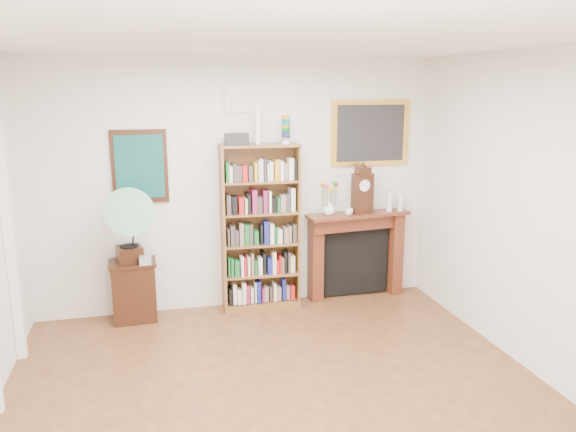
# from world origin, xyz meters

# --- Properties ---
(room) EXTENTS (4.51, 5.01, 2.81)m
(room) POSITION_xyz_m (0.00, 0.00, 1.40)
(room) COLOR #542C19
(room) RESTS_ON ground
(teal_poster) EXTENTS (0.58, 0.04, 0.78)m
(teal_poster) POSITION_xyz_m (-1.05, 2.48, 1.65)
(teal_poster) COLOR black
(teal_poster) RESTS_ON back_wall
(small_picture) EXTENTS (0.26, 0.04, 0.30)m
(small_picture) POSITION_xyz_m (0.00, 2.48, 2.35)
(small_picture) COLOR white
(small_picture) RESTS_ON back_wall
(gilt_painting) EXTENTS (0.95, 0.04, 0.75)m
(gilt_painting) POSITION_xyz_m (1.55, 2.48, 1.95)
(gilt_painting) COLOR gold
(gilt_painting) RESTS_ON back_wall
(bookshelf) EXTENTS (0.87, 0.34, 2.15)m
(bookshelf) POSITION_xyz_m (0.22, 2.33, 1.05)
(bookshelf) COLOR brown
(bookshelf) RESTS_ON floor
(side_cabinet) EXTENTS (0.50, 0.37, 0.66)m
(side_cabinet) POSITION_xyz_m (-1.18, 2.30, 0.33)
(side_cabinet) COLOR black
(side_cabinet) RESTS_ON floor
(fireplace) EXTENTS (1.25, 0.41, 1.04)m
(fireplace) POSITION_xyz_m (1.38, 2.41, 0.60)
(fireplace) COLOR #4C2611
(fireplace) RESTS_ON floor
(gramophone) EXTENTS (0.63, 0.72, 0.83)m
(gramophone) POSITION_xyz_m (-1.21, 2.20, 1.13)
(gramophone) COLOR black
(gramophone) RESTS_ON side_cabinet
(cd_stack) EXTENTS (0.12, 0.12, 0.08)m
(cd_stack) POSITION_xyz_m (-1.05, 2.18, 0.70)
(cd_stack) COLOR silver
(cd_stack) RESTS_ON side_cabinet
(mantel_clock) EXTENTS (0.25, 0.16, 0.53)m
(mantel_clock) POSITION_xyz_m (1.42, 2.35, 1.30)
(mantel_clock) COLOR black
(mantel_clock) RESTS_ON fireplace
(flower_vase) EXTENTS (0.16, 0.16, 0.15)m
(flower_vase) POSITION_xyz_m (1.02, 2.34, 1.12)
(flower_vase) COLOR white
(flower_vase) RESTS_ON fireplace
(teacup) EXTENTS (0.11, 0.11, 0.07)m
(teacup) POSITION_xyz_m (1.24, 2.29, 1.08)
(teacup) COLOR white
(teacup) RESTS_ON fireplace
(bottle_left) EXTENTS (0.07, 0.07, 0.24)m
(bottle_left) POSITION_xyz_m (1.77, 2.35, 1.16)
(bottle_left) COLOR silver
(bottle_left) RESTS_ON fireplace
(bottle_right) EXTENTS (0.06, 0.06, 0.20)m
(bottle_right) POSITION_xyz_m (1.91, 2.35, 1.14)
(bottle_right) COLOR silver
(bottle_right) RESTS_ON fireplace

